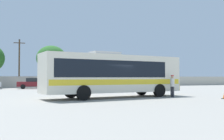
# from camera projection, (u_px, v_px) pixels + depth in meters

# --- Properties ---
(ground_plane) EXTENTS (300.00, 300.00, 0.00)m
(ground_plane) POSITION_uv_depth(u_px,v_px,m) (80.00, 91.00, 29.56)
(ground_plane) COLOR gray
(perimeter_wall) EXTENTS (80.00, 0.30, 1.75)m
(perimeter_wall) POSITION_uv_depth(u_px,v_px,m) (57.00, 82.00, 42.38)
(perimeter_wall) COLOR #B2AD9E
(perimeter_wall) RESTS_ON ground_plane
(coach_bus_cream_yellow) EXTENTS (11.52, 3.93, 3.51)m
(coach_bus_cream_yellow) POSITION_uv_depth(u_px,v_px,m) (113.00, 73.00, 20.52)
(coach_bus_cream_yellow) COLOR silver
(coach_bus_cream_yellow) RESTS_ON ground_plane
(attendant_by_bus_door) EXTENTS (0.46, 0.46, 1.74)m
(attendant_by_bus_door) POSITION_uv_depth(u_px,v_px,m) (172.00, 85.00, 21.08)
(attendant_by_bus_door) COLOR #38383D
(attendant_by_bus_door) RESTS_ON ground_plane
(parked_car_second_maroon) EXTENTS (4.48, 2.23, 1.50)m
(parked_car_second_maroon) POSITION_uv_depth(u_px,v_px,m) (34.00, 83.00, 37.08)
(parked_car_second_maroon) COLOR maroon
(parked_car_second_maroon) RESTS_ON ground_plane
(parked_car_third_dark_blue) EXTENTS (4.30, 2.08, 1.54)m
(parked_car_third_dark_blue) POSITION_uv_depth(u_px,v_px,m) (74.00, 83.00, 39.06)
(parked_car_third_dark_blue) COLOR navy
(parked_car_third_dark_blue) RESTS_ON ground_plane
(utility_pole_near) EXTENTS (1.80, 0.24, 7.80)m
(utility_pole_near) POSITION_uv_depth(u_px,v_px,m) (19.00, 62.00, 42.96)
(utility_pole_near) COLOR #4C3823
(utility_pole_near) RESTS_ON ground_plane
(roadside_tree_midleft) EXTENTS (5.40, 5.40, 7.41)m
(roadside_tree_midleft) POSITION_uv_depth(u_px,v_px,m) (51.00, 58.00, 48.32)
(roadside_tree_midleft) COLOR brown
(roadside_tree_midleft) RESTS_ON ground_plane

